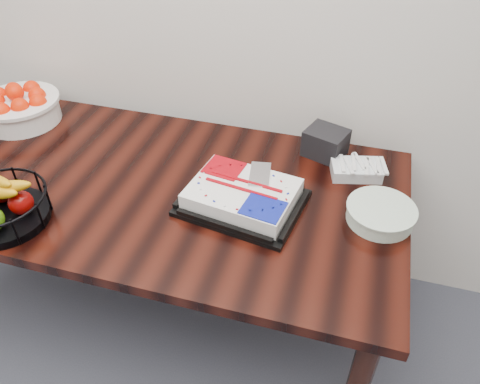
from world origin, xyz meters
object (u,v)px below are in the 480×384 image
(fruit_basket, at_px, (0,205))
(cake_tray, at_px, (243,196))
(table, at_px, (154,201))
(napkin_box, at_px, (326,143))
(tangerine_bowl, at_px, (18,102))
(plate_stack, at_px, (381,214))

(fruit_basket, bearing_deg, cake_tray, 21.79)
(table, bearing_deg, fruit_basket, -139.74)
(fruit_basket, bearing_deg, napkin_box, 35.15)
(table, distance_m, tangerine_bowl, 0.77)
(table, xyz_separation_m, tangerine_bowl, (-0.70, 0.24, 0.18))
(cake_tray, relative_size, fruit_basket, 1.44)
(tangerine_bowl, bearing_deg, table, -19.03)
(tangerine_bowl, relative_size, fruit_basket, 1.11)
(plate_stack, relative_size, napkin_box, 1.53)
(plate_stack, height_order, napkin_box, napkin_box)
(fruit_basket, bearing_deg, plate_stack, 16.11)
(napkin_box, bearing_deg, fruit_basket, -144.85)
(napkin_box, bearing_deg, cake_tray, -120.63)
(table, distance_m, plate_stack, 0.81)
(tangerine_bowl, bearing_deg, plate_stack, -8.29)
(fruit_basket, relative_size, plate_stack, 1.34)
(tangerine_bowl, height_order, fruit_basket, tangerine_bowl)
(table, relative_size, tangerine_bowl, 5.37)
(table, relative_size, plate_stack, 8.02)
(table, height_order, napkin_box, napkin_box)
(fruit_basket, bearing_deg, tangerine_bowl, 120.88)
(cake_tray, xyz_separation_m, fruit_basket, (-0.72, -0.29, 0.03))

